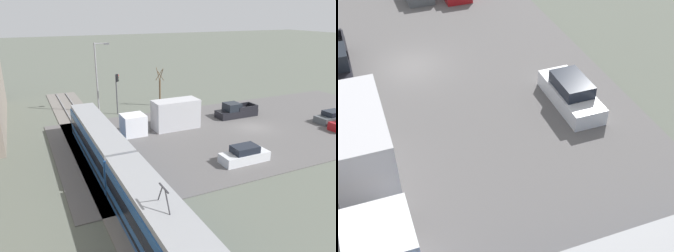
# 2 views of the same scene
# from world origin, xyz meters

# --- Properties ---
(ground_plane) EXTENTS (320.00, 320.00, 0.00)m
(ground_plane) POSITION_xyz_m (0.00, 0.00, 0.00)
(ground_plane) COLOR #565B51
(road_surface) EXTENTS (20.43, 43.67, 0.08)m
(road_surface) POSITION_xyz_m (0.00, 0.00, 0.04)
(road_surface) COLOR #565454
(road_surface) RESTS_ON ground
(rail_bed) EXTENTS (52.66, 4.40, 0.22)m
(rail_bed) POSITION_xyz_m (0.00, 17.91, 0.05)
(rail_bed) COLOR slate
(rail_bed) RESTS_ON ground
(light_rail_tram) EXTENTS (28.83, 2.61, 4.30)m
(light_rail_tram) POSITION_xyz_m (-7.72, 17.91, 1.62)
(light_rail_tram) COLOR #235193
(light_rail_tram) RESTS_ON ground
(box_truck) EXTENTS (2.33, 8.89, 3.28)m
(box_truck) POSITION_xyz_m (3.46, 9.40, 1.59)
(box_truck) COLOR silver
(box_truck) RESTS_ON ground
(pickup_truck) EXTENTS (1.95, 5.32, 1.83)m
(pickup_truck) POSITION_xyz_m (4.13, -0.60, 0.77)
(pickup_truck) COLOR black
(pickup_truck) RESTS_ON ground
(sedan_car_0) EXTENTS (1.86, 4.30, 1.41)m
(sedan_car_0) POSITION_xyz_m (-2.53, -9.87, 0.66)
(sedan_car_0) COLOR #4C5156
(sedan_car_0) RESTS_ON ground
(sedan_car_2) EXTENTS (1.71, 4.48, 1.50)m
(sedan_car_2) POSITION_xyz_m (-7.04, 6.54, 0.70)
(sedan_car_2) COLOR silver
(sedan_car_2) RESTS_ON ground
(traffic_light_pole) EXTENTS (0.28, 0.47, 5.22)m
(traffic_light_pole) POSITION_xyz_m (11.66, 12.51, 3.39)
(traffic_light_pole) COLOR #47474C
(traffic_light_pole) RESTS_ON ground
(street_tree) EXTENTS (1.26, 1.04, 5.35)m
(street_tree) POSITION_xyz_m (13.04, 5.97, 2.44)
(street_tree) COLOR brown
(street_tree) RESTS_ON ground
(street_lamp_near_crossing) EXTENTS (0.36, 1.95, 9.01)m
(street_lamp_near_crossing) POSITION_xyz_m (13.50, 14.41, 5.14)
(street_lamp_near_crossing) COLOR gray
(street_lamp_near_crossing) RESTS_ON ground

